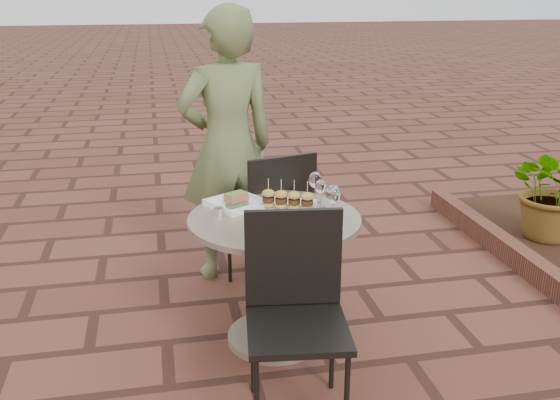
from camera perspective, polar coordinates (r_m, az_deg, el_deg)
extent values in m
plane|color=#592F23|center=(3.68, 3.05, -11.50)|extent=(60.00, 60.00, 0.00)
cylinder|color=gray|center=(3.54, -0.49, -12.35)|extent=(0.52, 0.52, 0.04)
cylinder|color=gray|center=(3.38, -0.50, -7.58)|extent=(0.08, 0.08, 0.70)
cylinder|color=gray|center=(3.24, -0.52, -1.79)|extent=(0.90, 0.90, 0.03)
cube|color=black|center=(3.92, -1.09, -2.10)|extent=(0.54, 0.54, 0.03)
cube|color=black|center=(3.67, 0.27, 0.53)|extent=(0.43, 0.15, 0.46)
cylinder|color=black|center=(4.25, 0.09, -3.75)|extent=(0.02, 0.02, 0.44)
cylinder|color=black|center=(4.10, -4.64, -4.68)|extent=(0.02, 0.02, 0.44)
cylinder|color=black|center=(3.94, 2.65, -5.65)|extent=(0.02, 0.02, 0.44)
cylinder|color=black|center=(3.78, -2.38, -6.75)|extent=(0.02, 0.02, 0.44)
cube|color=black|center=(2.77, 1.61, -11.68)|extent=(0.49, 0.49, 0.03)
cube|color=black|center=(2.83, 1.22, -5.26)|extent=(0.44, 0.08, 0.46)
cylinder|color=black|center=(2.77, 6.11, -17.56)|extent=(0.02, 0.02, 0.44)
cylinder|color=black|center=(3.04, -2.49, -13.72)|extent=(0.02, 0.02, 0.44)
cylinder|color=black|center=(3.08, 4.79, -13.37)|extent=(0.02, 0.02, 0.44)
imported|color=#566336|center=(4.02, -4.85, 4.86)|extent=(0.72, 0.54, 1.77)
cube|color=white|center=(3.40, -4.01, -0.41)|extent=(0.36, 0.36, 0.01)
cube|color=#C25844|center=(3.39, -4.02, 0.19)|extent=(0.14, 0.12, 0.04)
cube|color=#5B6B30|center=(3.38, -4.03, 0.58)|extent=(0.13, 0.12, 0.01)
cube|color=white|center=(3.31, 0.70, -0.92)|extent=(0.36, 0.36, 0.01)
cube|color=white|center=(2.99, 1.67, -3.20)|extent=(0.30, 0.30, 0.01)
ellipsoid|color=#C45060|center=(2.92, 1.16, -3.43)|extent=(0.05, 0.04, 0.02)
cylinder|color=white|center=(3.19, 4.79, -1.84)|extent=(0.07, 0.07, 0.00)
cylinder|color=white|center=(3.18, 4.81, -1.09)|extent=(0.01, 0.01, 0.08)
ellipsoid|color=white|center=(3.14, 4.85, 0.50)|extent=(0.08, 0.08, 0.10)
cylinder|color=white|center=(3.15, 4.85, 0.40)|extent=(0.06, 0.06, 0.04)
cylinder|color=white|center=(3.46, 3.21, -0.12)|extent=(0.06, 0.06, 0.00)
cylinder|color=white|center=(3.45, 3.22, 0.51)|extent=(0.01, 0.01, 0.08)
ellipsoid|color=white|center=(3.42, 3.25, 1.85)|extent=(0.07, 0.07, 0.09)
cylinder|color=white|center=(3.40, 3.71, -0.51)|extent=(0.05, 0.05, 0.00)
cylinder|color=white|center=(3.38, 3.72, 0.05)|extent=(0.01, 0.01, 0.07)
ellipsoid|color=white|center=(3.36, 3.75, 1.24)|extent=(0.06, 0.06, 0.08)
cylinder|color=silver|center=(3.26, -5.61, -1.06)|extent=(0.07, 0.07, 0.04)
cube|color=brown|center=(4.51, 22.28, -5.88)|extent=(0.12, 3.00, 0.15)
imported|color=#33662D|center=(5.03, 23.88, 0.92)|extent=(0.82, 0.75, 0.76)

